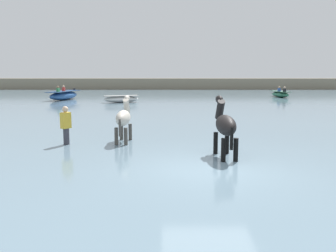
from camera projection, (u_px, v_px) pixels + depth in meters
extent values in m
plane|color=#756B56|center=(210.00, 180.00, 9.73)|extent=(120.00, 120.00, 0.00)
cube|color=slate|center=(189.00, 121.00, 19.59)|extent=(90.00, 90.00, 0.32)
ellipsoid|color=beige|center=(123.00, 118.00, 12.99)|extent=(0.54, 1.37, 0.54)
cylinder|color=#45423C|center=(122.00, 136.00, 13.58)|extent=(0.12, 0.12, 0.91)
cylinder|color=#45423C|center=(130.00, 136.00, 13.56)|extent=(0.12, 0.12, 0.91)
cylinder|color=#45423C|center=(117.00, 141.00, 12.65)|extent=(0.12, 0.12, 0.91)
cylinder|color=#45423C|center=(126.00, 141.00, 12.63)|extent=(0.12, 0.12, 0.91)
cylinder|color=beige|center=(127.00, 106.00, 13.64)|extent=(0.24, 0.51, 0.62)
ellipsoid|color=beige|center=(127.00, 98.00, 13.73)|extent=(0.22, 0.47, 0.23)
cylinder|color=#45423C|center=(120.00, 128.00, 12.40)|extent=(0.09, 0.09, 0.58)
ellipsoid|color=black|center=(226.00, 125.00, 10.70)|extent=(0.62, 1.48, 0.58)
cylinder|color=black|center=(216.00, 148.00, 11.30)|extent=(0.13, 0.13, 0.98)
cylinder|color=black|center=(227.00, 148.00, 11.33)|extent=(0.13, 0.13, 0.98)
cylinder|color=black|center=(223.00, 156.00, 10.31)|extent=(0.13, 0.13, 0.98)
cylinder|color=black|center=(236.00, 156.00, 10.34)|extent=(0.13, 0.13, 0.98)
cylinder|color=black|center=(220.00, 110.00, 11.40)|extent=(0.27, 0.55, 0.66)
ellipsoid|color=black|center=(219.00, 99.00, 11.50)|extent=(0.25, 0.51, 0.25)
cylinder|color=black|center=(232.00, 139.00, 10.07)|extent=(0.09, 0.09, 0.62)
ellipsoid|color=#337556|center=(280.00, 94.00, 34.83)|extent=(1.47, 2.76, 0.50)
cube|color=#1E4634|center=(280.00, 92.00, 34.79)|extent=(1.41, 2.65, 0.04)
cube|color=#232328|center=(285.00, 90.00, 34.05)|extent=(0.23, 0.29, 0.30)
sphere|color=beige|center=(285.00, 87.00, 34.02)|extent=(0.18, 0.18, 0.18)
cube|color=#3356A8|center=(279.00, 90.00, 34.73)|extent=(0.23, 0.29, 0.30)
sphere|color=tan|center=(279.00, 87.00, 34.70)|extent=(0.18, 0.18, 0.18)
ellipsoid|color=#28518E|center=(64.00, 96.00, 31.74)|extent=(2.20, 4.18, 0.70)
cube|color=navy|center=(64.00, 91.00, 31.69)|extent=(2.11, 4.01, 0.04)
cube|color=black|center=(75.00, 89.00, 33.51)|extent=(0.18, 0.16, 0.18)
cube|color=#388E51|center=(58.00, 90.00, 30.56)|extent=(0.24, 0.30, 0.30)
sphere|color=#A37556|center=(58.00, 87.00, 30.52)|extent=(0.18, 0.18, 0.18)
cube|color=red|center=(64.00, 89.00, 31.66)|extent=(0.24, 0.30, 0.30)
sphere|color=beige|center=(64.00, 86.00, 31.62)|extent=(0.18, 0.18, 0.18)
ellipsoid|color=silver|center=(122.00, 99.00, 29.12)|extent=(2.88, 1.72, 0.50)
cube|color=gray|center=(121.00, 96.00, 29.08)|extent=(2.77, 1.65, 0.04)
cylinder|color=#383842|center=(67.00, 141.00, 12.72)|extent=(0.20, 0.20, 0.88)
cube|color=gold|center=(66.00, 120.00, 12.62)|extent=(0.35, 0.38, 0.54)
sphere|color=beige|center=(65.00, 109.00, 12.56)|extent=(0.20, 0.20, 0.20)
cube|color=gray|center=(176.00, 85.00, 49.44)|extent=(80.00, 2.40, 1.75)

